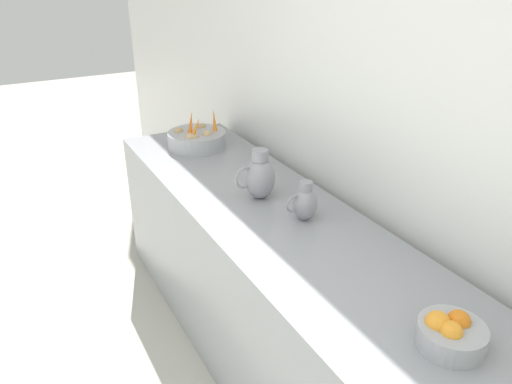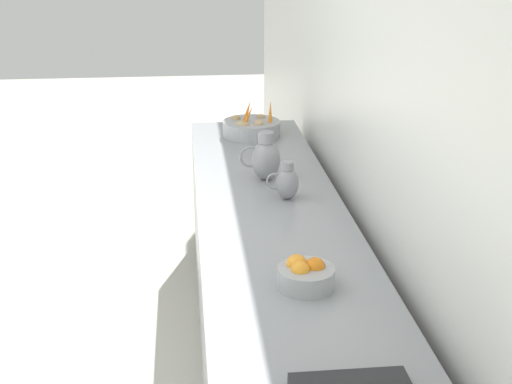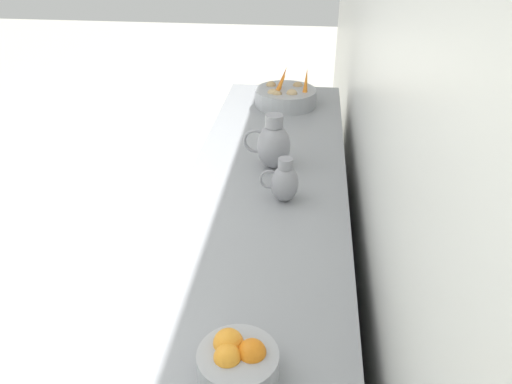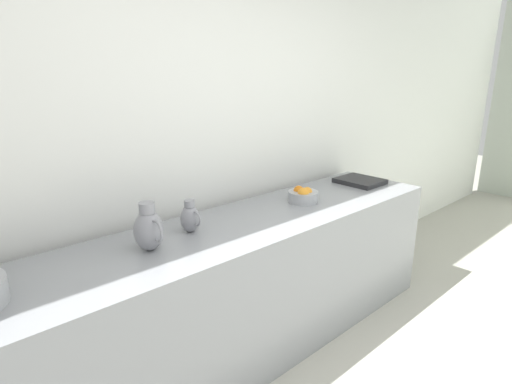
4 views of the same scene
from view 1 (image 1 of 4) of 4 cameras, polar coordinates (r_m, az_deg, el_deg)
The scene contains 5 objects.
prep_counter at distance 2.35m, azimuth 6.07°, elevation -15.21°, with size 0.70×3.35×0.89m, color gray.
vegetable_colander at distance 3.12m, azimuth -6.83°, elevation 6.10°, with size 0.36×0.36×0.23m.
orange_bowl at distance 1.68m, azimuth 21.46°, elevation -14.87°, with size 0.21×0.21×0.11m.
metal_pitcher_tall at distance 2.41m, azimuth 0.41°, elevation 1.79°, with size 0.21×0.15×0.25m.
metal_pitcher_short at distance 2.24m, azimuth 5.63°, elevation -1.23°, with size 0.16×0.11×0.19m.
Camera 1 is at (-0.43, 1.23, 1.98)m, focal length 34.74 mm.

